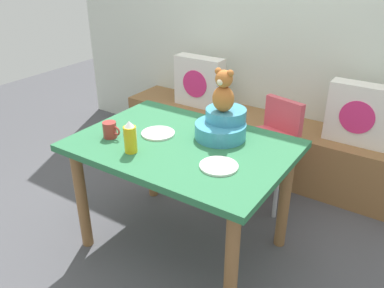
% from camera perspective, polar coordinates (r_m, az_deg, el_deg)
% --- Properties ---
extents(ground_plane, '(8.00, 8.00, 0.00)m').
position_cam_1_polar(ground_plane, '(2.68, -1.21, -14.12)').
color(ground_plane, '#4C4C51').
extents(back_wall, '(4.40, 0.10, 2.60)m').
position_cam_1_polar(back_wall, '(3.36, 13.54, 18.30)').
color(back_wall, silver).
rests_on(back_wall, ground_plane).
extents(window_bench, '(2.60, 0.44, 0.46)m').
position_cam_1_polar(window_bench, '(3.43, 10.03, -0.05)').
color(window_bench, olive).
rests_on(window_bench, ground_plane).
extents(pillow_floral_left, '(0.44, 0.15, 0.44)m').
position_cam_1_polar(pillow_floral_left, '(3.51, 1.03, 8.95)').
color(pillow_floral_left, white).
rests_on(pillow_floral_left, window_bench).
extents(pillow_floral_right, '(0.44, 0.15, 0.44)m').
position_cam_1_polar(pillow_floral_right, '(3.05, 22.97, 3.98)').
color(pillow_floral_right, white).
rests_on(pillow_floral_right, window_bench).
extents(dining_table, '(1.23, 0.87, 0.74)m').
position_cam_1_polar(dining_table, '(2.32, -1.36, -2.25)').
color(dining_table, '#2D7247').
rests_on(dining_table, ground_plane).
extents(highchair, '(0.40, 0.51, 0.79)m').
position_cam_1_polar(highchair, '(2.86, 11.30, 0.65)').
color(highchair, '#D84C59').
rests_on(highchair, ground_plane).
extents(infant_seat_teal, '(0.30, 0.33, 0.16)m').
position_cam_1_polar(infant_seat_teal, '(2.32, 4.38, 2.72)').
color(infant_seat_teal, teal).
rests_on(infant_seat_teal, dining_table).
extents(teddy_bear, '(0.13, 0.12, 0.25)m').
position_cam_1_polar(teddy_bear, '(2.24, 4.56, 7.53)').
color(teddy_bear, '#B7672D').
rests_on(teddy_bear, infant_seat_teal).
extents(ketchup_bottle, '(0.07, 0.07, 0.18)m').
position_cam_1_polar(ketchup_bottle, '(2.15, -8.90, 0.93)').
color(ketchup_bottle, gold).
rests_on(ketchup_bottle, dining_table).
extents(coffee_mug, '(0.12, 0.08, 0.09)m').
position_cam_1_polar(coffee_mug, '(2.36, -11.72, 2.02)').
color(coffee_mug, '#9E332D').
rests_on(coffee_mug, dining_table).
extents(dinner_plate_near, '(0.20, 0.20, 0.01)m').
position_cam_1_polar(dinner_plate_near, '(2.38, -4.91, 1.55)').
color(dinner_plate_near, white).
rests_on(dinner_plate_near, dining_table).
extents(dinner_plate_far, '(0.20, 0.20, 0.01)m').
position_cam_1_polar(dinner_plate_far, '(2.02, 3.89, -3.19)').
color(dinner_plate_far, white).
rests_on(dinner_plate_far, dining_table).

